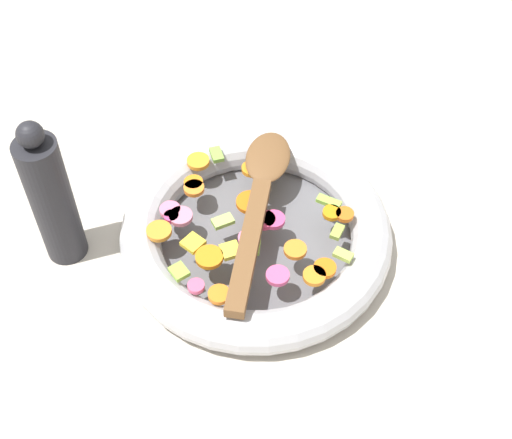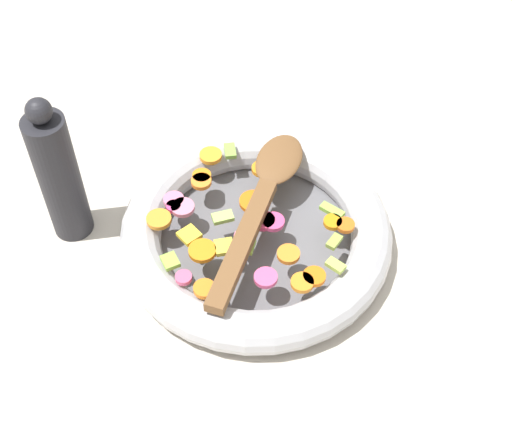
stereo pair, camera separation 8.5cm
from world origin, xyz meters
name	(u,v)px [view 2 (the right image)]	position (x,y,z in m)	size (l,w,h in m)	color
ground_plane	(256,245)	(0.00, 0.00, 0.00)	(4.00, 4.00, 0.00)	beige
skillet	(256,234)	(0.00, 0.00, 0.02)	(0.33, 0.33, 0.05)	slate
chopped_vegetables	(240,223)	(0.00, 0.02, 0.05)	(0.25, 0.25, 0.01)	orange
wooden_spoon	(264,195)	(0.03, -0.01, 0.06)	(0.27, 0.16, 0.01)	brown
pepper_mill	(59,175)	(0.06, 0.23, 0.10)	(0.05, 0.05, 0.21)	#232328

